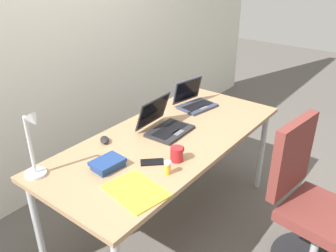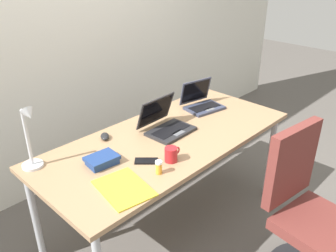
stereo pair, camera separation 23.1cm
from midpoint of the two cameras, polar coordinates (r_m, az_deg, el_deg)
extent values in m
plane|color=#56514C|center=(2.77, -2.47, -15.39)|extent=(12.00, 12.00, 0.00)
cube|color=silver|center=(2.95, -20.14, 14.26)|extent=(6.00, 0.12, 2.60)
cube|color=#9E7A56|center=(2.35, -2.81, -2.14)|extent=(1.80, 0.80, 0.03)
cylinder|color=#B2B5BA|center=(3.00, 12.88, -4.08)|extent=(0.04, 0.04, 0.71)
cylinder|color=#B2B5BA|center=(2.37, -23.12, -15.25)|extent=(0.04, 0.04, 0.71)
cylinder|color=#B2B5BA|center=(3.29, 2.25, -0.47)|extent=(0.04, 0.04, 0.71)
cylinder|color=silver|center=(2.13, -23.66, -7.17)|extent=(0.12, 0.12, 0.02)
cylinder|color=silver|center=(2.05, -24.56, -3.00)|extent=(0.02, 0.02, 0.34)
cylinder|color=silver|center=(1.94, -24.92, 1.00)|extent=(0.01, 0.08, 0.01)
cone|color=silver|center=(1.91, -24.33, 0.69)|extent=(0.07, 0.09, 0.09)
cube|color=#232326|center=(2.39, -2.45, -0.90)|extent=(0.32, 0.23, 0.02)
cube|color=black|center=(2.39, -2.46, -0.66)|extent=(0.28, 0.13, 0.00)
cube|color=#595B60|center=(2.35, -1.11, -1.11)|extent=(0.09, 0.05, 0.00)
cube|color=#232326|center=(2.42, -5.16, 2.34)|extent=(0.32, 0.09, 0.21)
cube|color=black|center=(2.42, -5.07, 2.35)|extent=(0.28, 0.07, 0.17)
cube|color=#33384C|center=(2.77, 2.47, 3.12)|extent=(0.31, 0.24, 0.02)
cube|color=black|center=(2.77, 2.47, 3.34)|extent=(0.26, 0.15, 0.00)
cube|color=#595B60|center=(2.73, 3.39, 2.95)|extent=(0.09, 0.06, 0.00)
cube|color=#33384C|center=(2.81, 0.82, 5.80)|extent=(0.29, 0.10, 0.19)
cube|color=black|center=(2.81, 0.90, 5.80)|extent=(0.26, 0.08, 0.16)
ellipsoid|color=black|center=(2.33, -13.07, -2.27)|extent=(0.10, 0.11, 0.03)
cube|color=black|center=(2.07, -5.80, -5.95)|extent=(0.14, 0.14, 0.01)
cylinder|color=gold|center=(1.95, -3.48, -7.05)|extent=(0.04, 0.04, 0.06)
cylinder|color=white|center=(1.93, -3.51, -6.07)|extent=(0.04, 0.04, 0.01)
cube|color=navy|center=(2.06, -12.91, -6.42)|extent=(0.18, 0.14, 0.03)
cube|color=navy|center=(2.05, -13.02, -5.79)|extent=(0.19, 0.15, 0.02)
cube|color=gold|center=(1.86, -8.84, -10.46)|extent=(0.28, 0.35, 0.01)
cylinder|color=#B21E23|center=(2.06, -1.79, -4.67)|extent=(0.08, 0.08, 0.09)
torus|color=#B21E23|center=(2.09, -0.92, -4.01)|extent=(0.05, 0.01, 0.05)
cylinder|color=#A5A8AD|center=(2.47, 20.42, -17.17)|extent=(0.05, 0.05, 0.34)
cube|color=brown|center=(2.34, 21.22, -13.51)|extent=(0.49, 0.49, 0.07)
cube|color=brown|center=(2.24, 16.83, -4.76)|extent=(0.42, 0.11, 0.48)
camera|label=1|loc=(0.12, -92.86, -1.44)|focal=37.53mm
camera|label=2|loc=(0.12, 87.14, 1.44)|focal=37.53mm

